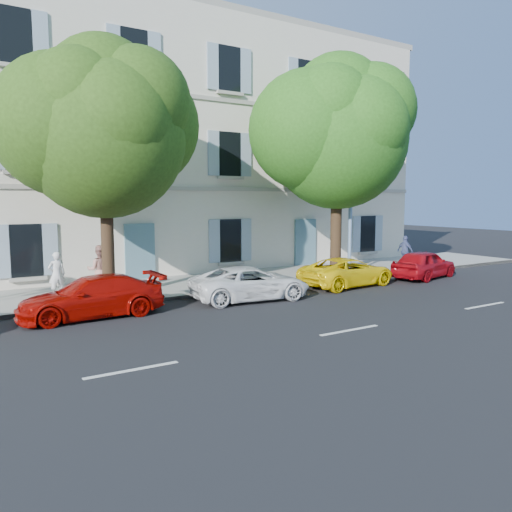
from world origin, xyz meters
TOP-DOWN VIEW (x-y plane):
  - ground at (0.00, 0.00)m, footprint 90.00×90.00m
  - sidewalk at (0.00, 4.45)m, footprint 36.00×4.50m
  - kerb at (0.00, 2.28)m, footprint 36.00×0.16m
  - building at (0.00, 10.20)m, footprint 28.00×7.00m
  - car_red_coupe at (-5.53, 1.23)m, footprint 4.29×1.78m
  - car_white_coupe at (-0.14, 0.95)m, footprint 4.45×2.43m
  - car_yellow_supercar at (4.64, 1.26)m, footprint 4.37×2.30m
  - car_red_hatchback at (8.93, 0.97)m, footprint 4.00×2.31m
  - tree_left at (-4.49, 3.16)m, footprint 5.45×5.45m
  - tree_right at (5.49, 2.98)m, footprint 5.99×5.99m
  - street_lamp at (6.21, 2.69)m, footprint 0.28×1.79m
  - pedestrian_a at (-5.96, 4.34)m, footprint 0.59×0.41m
  - pedestrian_b at (-4.60, 3.88)m, footprint 1.04×0.92m
  - pedestrian_c at (10.40, 3.36)m, footprint 0.42×0.93m

SIDE VIEW (x-z plane):
  - ground at x=0.00m, z-range 0.00..0.00m
  - sidewalk at x=0.00m, z-range 0.00..0.15m
  - kerb at x=0.00m, z-range 0.00..0.16m
  - car_yellow_supercar at x=4.64m, z-range 0.00..1.17m
  - car_white_coupe at x=-0.14m, z-range 0.00..1.18m
  - car_red_coupe at x=-5.53m, z-range 0.00..1.24m
  - car_red_hatchback at x=8.93m, z-range 0.00..1.28m
  - pedestrian_c at x=10.40m, z-range 0.15..1.72m
  - pedestrian_a at x=-5.96m, z-range 0.15..1.72m
  - pedestrian_b at x=-4.60m, z-range 0.15..1.93m
  - street_lamp at x=6.21m, z-range 0.71..9.13m
  - tree_left at x=-4.49m, z-range 1.36..9.81m
  - building at x=0.00m, z-range 0.00..12.00m
  - tree_right at x=5.49m, z-range 1.45..10.68m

